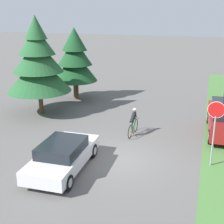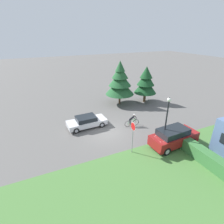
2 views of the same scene
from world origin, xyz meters
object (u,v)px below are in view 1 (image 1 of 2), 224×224
object	(u,v)px
cyclist	(133,123)
conifer_tall_near	(38,63)
conifer_tall_far	(75,58)
stop_sign	(215,121)
sedan_left_lane	(63,156)

from	to	relation	value
cyclist	conifer_tall_near	xyz separation A→B (m)	(-6.84, 1.87, 2.71)
conifer_tall_near	conifer_tall_far	distance (m)	4.02
conifer_tall_near	conifer_tall_far	world-z (taller)	conifer_tall_near
conifer_tall_far	stop_sign	bearing A→B (deg)	-38.92
sedan_left_lane	conifer_tall_far	xyz separation A→B (m)	(-4.04, 10.58, 2.50)
conifer_tall_far	conifer_tall_near	bearing A→B (deg)	-102.13
stop_sign	conifer_tall_near	distance (m)	11.95
cyclist	stop_sign	distance (m)	5.09
conifer_tall_far	cyclist	bearing A→B (deg)	-43.97
conifer_tall_far	sedan_left_lane	bearing A→B (deg)	-69.10
sedan_left_lane	conifer_tall_far	size ratio (longest dim) A/B	0.81
sedan_left_lane	conifer_tall_near	world-z (taller)	conifer_tall_near
cyclist	conifer_tall_near	world-z (taller)	conifer_tall_near
cyclist	sedan_left_lane	bearing A→B (deg)	161.19
cyclist	conifer_tall_far	xyz separation A→B (m)	(-6.00, 5.78, 2.45)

